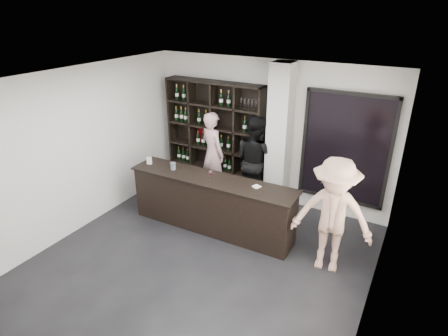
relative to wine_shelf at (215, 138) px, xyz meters
The scene contains 12 objects.
floor 3.06m from the wine_shelf, 65.85° to the right, with size 5.00×5.50×0.01m, color black.
wine_shelf is the anchor object (origin of this frame).
structural_column 1.52m from the wine_shelf, ahead, with size 0.40×0.40×2.90m, color silver.
glass_panel 2.71m from the wine_shelf, ahead, with size 1.60×0.08×2.10m.
tasting_counter 1.80m from the wine_shelf, 61.36° to the right, with size 3.11×0.65×1.02m.
taster_pink 0.34m from the wine_shelf, 73.14° to the right, with size 0.66×0.43×1.81m, color beige.
taster_black 1.09m from the wine_shelf, ahead, with size 0.92×0.71×1.88m, color black.
customer 3.34m from the wine_shelf, 27.50° to the right, with size 1.20×0.69×1.87m, color tan.
wine_glass 1.70m from the wine_shelf, 61.76° to the right, with size 0.08×0.08×0.18m, color white, non-canonical shape.
spit_cup 1.48m from the wine_shelf, 90.46° to the right, with size 0.10×0.10×0.13m, color #A6BAC9.
napkin_stack 2.15m from the wine_shelf, 40.25° to the right, with size 0.12×0.12×0.02m, color white.
card_stand 1.60m from the wine_shelf, 110.68° to the right, with size 0.09×0.04×0.13m, color white.
Camera 1 is at (2.74, -3.96, 3.85)m, focal length 30.00 mm.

